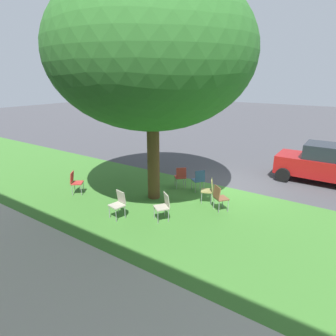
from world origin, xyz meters
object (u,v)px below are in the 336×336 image
object	(u,v)px
chair_0	(181,176)
chair_4	(219,196)
chair_5	(209,189)
chair_1	(199,179)
chair_3	(119,202)
parked_car	(325,164)
chair_2	(163,205)
street_tree	(152,54)
chair_6	(75,181)

from	to	relation	value
chair_0	chair_4	bearing A→B (deg)	154.18
chair_5	chair_1	bearing A→B (deg)	-42.24
chair_3	parked_car	distance (m)	8.75
chair_1	chair_5	world-z (taller)	same
parked_car	chair_4	bearing A→B (deg)	63.04
chair_1	chair_4	xyz separation A→B (m)	(-1.37, 1.12, 0.00)
chair_2	street_tree	bearing A→B (deg)	-43.65
chair_0	chair_1	bearing A→B (deg)	-174.09
chair_2	chair_3	size ratio (longest dim) A/B	1.00
chair_5	street_tree	bearing A→B (deg)	21.32
chair_0	chair_2	world-z (taller)	same
chair_5	parked_car	xyz separation A→B (m)	(-3.11, -4.57, 0.32)
chair_6	parked_car	bearing A→B (deg)	-138.93
chair_5	chair_0	bearing A→B (deg)	-22.12
chair_4	chair_6	world-z (taller)	same
chair_0	street_tree	bearing A→B (deg)	76.99
street_tree	chair_6	xyz separation A→B (m)	(2.69, 1.40, -4.48)
chair_4	chair_6	xyz separation A→B (m)	(5.16, 1.73, 0.00)
chair_1	chair_6	distance (m)	4.74
chair_1	chair_3	size ratio (longest dim) A/B	1.00
chair_0	chair_4	distance (m)	2.39
street_tree	chair_0	bearing A→B (deg)	-103.01
chair_1	parked_car	distance (m)	5.49
street_tree	chair_0	size ratio (longest dim) A/B	8.49
chair_2	chair_5	bearing A→B (deg)	-106.33
chair_3	chair_4	size ratio (longest dim) A/B	1.00
chair_4	chair_5	distance (m)	0.71
chair_1	chair_5	distance (m)	1.07
chair_0	chair_3	size ratio (longest dim) A/B	1.00
chair_4	chair_5	xyz separation A→B (m)	(0.58, -0.40, 0.00)
chair_2	chair_4	xyz separation A→B (m)	(-1.16, -1.58, 0.00)
street_tree	chair_6	world-z (taller)	street_tree
chair_2	chair_1	bearing A→B (deg)	-85.54
chair_3	chair_4	distance (m)	3.30
chair_3	chair_4	xyz separation A→B (m)	(-2.43, -2.23, 0.00)
chair_0	chair_5	size ratio (longest dim) A/B	1.00
street_tree	chair_1	bearing A→B (deg)	-126.99
chair_0	chair_6	distance (m)	4.09
chair_1	chair_4	world-z (taller)	same
chair_0	chair_3	distance (m)	3.29
chair_1	chair_6	size ratio (longest dim) A/B	1.00
chair_3	parked_car	world-z (taller)	parked_car
chair_3	chair_5	world-z (taller)	same
street_tree	chair_4	world-z (taller)	street_tree
parked_car	chair_5	bearing A→B (deg)	55.75
chair_6	chair_0	bearing A→B (deg)	-137.36
chair_3	chair_6	distance (m)	2.78
chair_2	chair_4	distance (m)	1.96
street_tree	chair_4	size ratio (longest dim) A/B	8.49
street_tree	chair_3	xyz separation A→B (m)	(-0.04, 1.90, -4.48)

